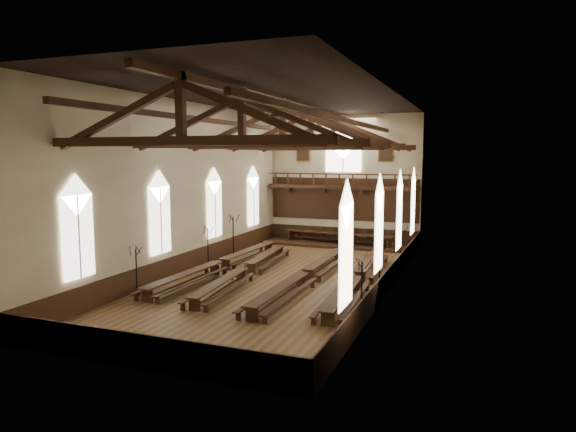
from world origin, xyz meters
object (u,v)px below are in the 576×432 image
(candelabrum_right_far, at_px, (401,252))
(candelabrum_left_near, at_px, (137,280))
(refectory_row_c, at_px, (305,274))
(dais, at_px, (338,244))
(candelabrum_left_mid, at_px, (208,254))
(high_table, at_px, (338,234))
(refectory_row_b, at_px, (246,269))
(refectory_row_d, at_px, (358,277))
(candelabrum_right_mid, at_px, (379,277))
(refectory_row_a, at_px, (220,263))
(candelabrum_left_far, at_px, (233,243))
(candelabrum_right_near, at_px, (361,298))

(candelabrum_right_far, bearing_deg, candelabrum_left_near, -132.73)
(refectory_row_c, height_order, candelabrum_left_near, candelabrum_left_near)
(dais, bearing_deg, candelabrum_left_mid, -119.25)
(high_table, bearing_deg, candelabrum_left_mid, -119.25)
(dais, xyz_separation_m, candelabrum_right_far, (5.52, -5.01, 0.64))
(refectory_row_b, relative_size, refectory_row_c, 0.98)
(refectory_row_b, distance_m, candelabrum_right_far, 10.22)
(refectory_row_d, height_order, candelabrum_right_mid, candelabrum_right_mid)
(refectory_row_b, distance_m, refectory_row_d, 6.42)
(dais, distance_m, candelabrum_left_near, 17.93)
(refectory_row_d, xyz_separation_m, high_table, (-4.26, 11.54, 0.37))
(candelabrum_left_near, xyz_separation_m, candelabrum_right_mid, (11.10, 4.83, 0.02))
(refectory_row_a, height_order, candelabrum_left_mid, candelabrum_left_mid)
(candelabrum_left_far, height_order, candelabrum_right_far, candelabrum_left_far)
(high_table, bearing_deg, candelabrum_right_mid, -65.65)
(refectory_row_a, relative_size, candelabrum_left_mid, 5.62)
(dais, xyz_separation_m, candelabrum_left_mid, (-5.58, -9.97, 0.67))
(high_table, relative_size, candelabrum_right_near, 3.49)
(candelabrum_right_near, xyz_separation_m, candelabrum_right_far, (-0.00, 11.22, -0.02))
(dais, relative_size, candelabrum_right_mid, 4.46)
(candelabrum_left_mid, relative_size, candelabrum_right_mid, 0.99)
(candelabrum_left_far, distance_m, candelabrum_right_near, 14.75)
(candelabrum_left_near, bearing_deg, refectory_row_b, 56.94)
(candelabrum_left_mid, xyz_separation_m, candelabrum_right_far, (11.10, 4.97, -0.03))
(dais, height_order, candelabrum_right_mid, candelabrum_right_mid)
(candelabrum_right_far, bearing_deg, refectory_row_a, -147.35)
(dais, xyz_separation_m, high_table, (-0.00, 0.00, 0.78))
(refectory_row_d, height_order, candelabrum_right_far, candelabrum_right_far)
(refectory_row_c, bearing_deg, candelabrum_right_near, -46.42)
(refectory_row_b, bearing_deg, high_table, 79.60)
(dais, bearing_deg, candelabrum_right_far, -42.23)
(high_table, xyz_separation_m, candelabrum_left_far, (-5.58, -6.52, -0.00))
(refectory_row_c, relative_size, candelabrum_left_mid, 5.60)
(high_table, relative_size, candelabrum_left_far, 2.99)
(dais, distance_m, high_table, 0.78)
(dais, relative_size, candelabrum_right_far, 4.68)
(refectory_row_d, height_order, candelabrum_left_near, candelabrum_left_near)
(candelabrum_left_near, height_order, candelabrum_right_mid, candelabrum_right_mid)
(high_table, bearing_deg, candelabrum_left_far, -130.60)
(candelabrum_right_mid, bearing_deg, candelabrum_right_far, 90.00)
(refectory_row_a, height_order, candelabrum_right_far, candelabrum_right_far)
(candelabrum_right_mid, bearing_deg, refectory_row_d, 152.62)
(refectory_row_c, xyz_separation_m, dais, (-1.49, 12.00, -0.43))
(candelabrum_left_far, xyz_separation_m, candelabrum_right_far, (11.10, 1.51, -0.14))
(refectory_row_d, distance_m, candelabrum_right_far, 6.66)
(refectory_row_a, relative_size, refectory_row_d, 1.02)
(refectory_row_d, relative_size, candelabrum_left_mid, 5.52)
(refectory_row_c, xyz_separation_m, candelabrum_right_mid, (4.02, -0.19, 0.24))
(refectory_row_a, xyz_separation_m, candelabrum_left_far, (-1.50, 4.64, 0.35))
(refectory_row_a, bearing_deg, refectory_row_d, -2.61)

